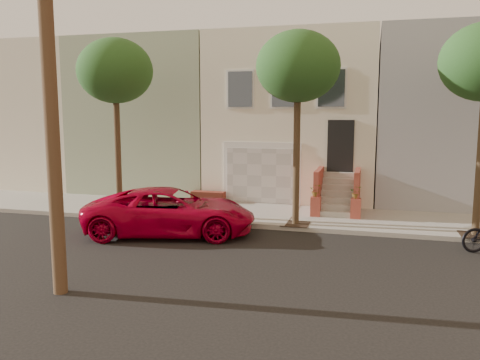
# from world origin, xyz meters

# --- Properties ---
(ground) EXTENTS (90.00, 90.00, 0.00)m
(ground) POSITION_xyz_m (0.00, 0.00, 0.00)
(ground) COLOR black
(ground) RESTS_ON ground
(sidewalk) EXTENTS (40.00, 3.70, 0.15)m
(sidewalk) POSITION_xyz_m (0.00, 5.35, 0.07)
(sidewalk) COLOR gray
(sidewalk) RESTS_ON ground
(house_row) EXTENTS (33.10, 11.70, 7.00)m
(house_row) POSITION_xyz_m (0.00, 11.19, 3.64)
(house_row) COLOR beige
(house_row) RESTS_ON sidewalk
(tree_left) EXTENTS (2.70, 2.57, 6.30)m
(tree_left) POSITION_xyz_m (-5.50, 3.90, 5.26)
(tree_left) COLOR #2D2116
(tree_left) RESTS_ON sidewalk
(tree_mid) EXTENTS (2.70, 2.57, 6.30)m
(tree_mid) POSITION_xyz_m (1.00, 3.90, 5.26)
(tree_mid) COLOR #2D2116
(tree_mid) RESTS_ON sidewalk
(pickup_truck) EXTENTS (5.76, 3.69, 1.48)m
(pickup_truck) POSITION_xyz_m (-2.70, 2.09, 0.74)
(pickup_truck) COLOR #AE0022
(pickup_truck) RESTS_ON ground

